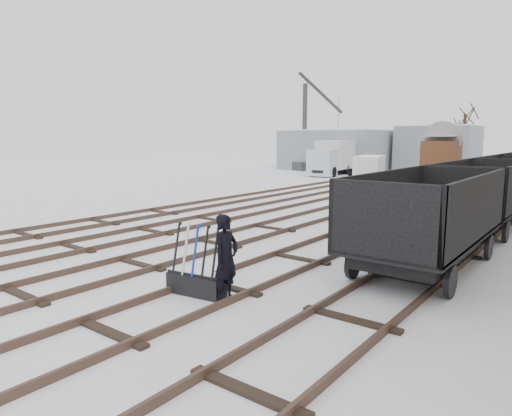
{
  "coord_description": "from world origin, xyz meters",
  "views": [
    {
      "loc": [
        9.41,
        -7.27,
        3.28
      ],
      "look_at": [
        1.2,
        3.44,
        1.2
      ],
      "focal_mm": 32.0,
      "sensor_mm": 36.0,
      "label": 1
    }
  ],
  "objects_px": {
    "box_van_wagon": "(442,157)",
    "crane": "(305,145)",
    "lorry": "(333,157)",
    "ground_frame": "(196,282)",
    "worker": "(226,258)",
    "freight_wagon_a": "(427,232)",
    "panel_van": "(369,167)"
  },
  "relations": [
    {
      "from": "freight_wagon_a",
      "to": "crane",
      "type": "relative_size",
      "value": 0.61
    },
    {
      "from": "box_van_wagon",
      "to": "lorry",
      "type": "xyz_separation_m",
      "value": [
        -10.38,
        3.92,
        -0.42
      ]
    },
    {
      "from": "worker",
      "to": "freight_wagon_a",
      "type": "height_order",
      "value": "freight_wagon_a"
    },
    {
      "from": "box_van_wagon",
      "to": "lorry",
      "type": "relative_size",
      "value": 0.69
    },
    {
      "from": "ground_frame",
      "to": "box_van_wagon",
      "type": "bearing_deg",
      "value": 86.9
    },
    {
      "from": "worker",
      "to": "lorry",
      "type": "bearing_deg",
      "value": 22.52
    },
    {
      "from": "ground_frame",
      "to": "worker",
      "type": "relative_size",
      "value": 0.83
    },
    {
      "from": "panel_van",
      "to": "crane",
      "type": "bearing_deg",
      "value": 132.22
    },
    {
      "from": "box_van_wagon",
      "to": "crane",
      "type": "xyz_separation_m",
      "value": [
        -15.44,
        7.53,
        0.58
      ]
    },
    {
      "from": "crane",
      "to": "lorry",
      "type": "bearing_deg",
      "value": -10.66
    },
    {
      "from": "panel_van",
      "to": "crane",
      "type": "relative_size",
      "value": 0.47
    },
    {
      "from": "lorry",
      "to": "panel_van",
      "type": "bearing_deg",
      "value": -35.5
    },
    {
      "from": "box_van_wagon",
      "to": "freight_wagon_a",
      "type": "bearing_deg",
      "value": -83.31
    },
    {
      "from": "panel_van",
      "to": "box_van_wagon",
      "type": "bearing_deg",
      "value": -27.1
    },
    {
      "from": "worker",
      "to": "crane",
      "type": "distance_m",
      "value": 38.2
    },
    {
      "from": "freight_wagon_a",
      "to": "lorry",
      "type": "distance_m",
      "value": 29.58
    },
    {
      "from": "ground_frame",
      "to": "freight_wagon_a",
      "type": "bearing_deg",
      "value": 48.74
    },
    {
      "from": "worker",
      "to": "freight_wagon_a",
      "type": "bearing_deg",
      "value": -28.78
    },
    {
      "from": "ground_frame",
      "to": "box_van_wagon",
      "type": "distance_m",
      "value": 26.11
    },
    {
      "from": "freight_wagon_a",
      "to": "lorry",
      "type": "relative_size",
      "value": 0.87
    },
    {
      "from": "box_van_wagon",
      "to": "panel_van",
      "type": "relative_size",
      "value": 1.03
    },
    {
      "from": "panel_van",
      "to": "worker",
      "type": "bearing_deg",
      "value": -86.8
    },
    {
      "from": "ground_frame",
      "to": "crane",
      "type": "height_order",
      "value": "crane"
    },
    {
      "from": "lorry",
      "to": "crane",
      "type": "bearing_deg",
      "value": 139.1
    },
    {
      "from": "ground_frame",
      "to": "panel_van",
      "type": "relative_size",
      "value": 0.32
    },
    {
      "from": "box_van_wagon",
      "to": "panel_van",
      "type": "distance_m",
      "value": 5.98
    },
    {
      "from": "box_van_wagon",
      "to": "worker",
      "type": "bearing_deg",
      "value": -91.29
    },
    {
      "from": "worker",
      "to": "crane",
      "type": "bearing_deg",
      "value": 27.23
    },
    {
      "from": "worker",
      "to": "panel_van",
      "type": "distance_m",
      "value": 28.5
    },
    {
      "from": "ground_frame",
      "to": "worker",
      "type": "bearing_deg",
      "value": -0.6
    },
    {
      "from": "freight_wagon_a",
      "to": "box_van_wagon",
      "type": "relative_size",
      "value": 1.26
    },
    {
      "from": "freight_wagon_a",
      "to": "box_van_wagon",
      "type": "height_order",
      "value": "box_van_wagon"
    }
  ]
}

